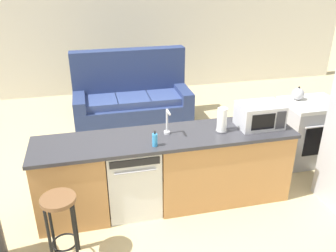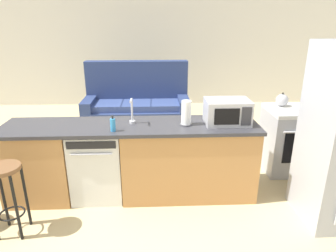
# 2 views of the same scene
# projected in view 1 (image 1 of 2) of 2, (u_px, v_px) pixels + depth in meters

# --- Properties ---
(ground_plane) EXTENTS (24.00, 24.00, 0.00)m
(ground_plane) POSITION_uv_depth(u_px,v_px,m) (154.00, 204.00, 4.29)
(ground_plane) COLOR tan
(wall_back) EXTENTS (10.00, 0.06, 2.60)m
(wall_back) POSITION_uv_depth(u_px,v_px,m) (129.00, 31.00, 7.50)
(wall_back) COLOR silver
(wall_back) RESTS_ON ground_plane
(kitchen_counter) EXTENTS (2.94, 0.66, 0.90)m
(kitchen_counter) POSITION_uv_depth(u_px,v_px,m) (174.00, 172.00, 4.16)
(kitchen_counter) COLOR #B77F47
(kitchen_counter) RESTS_ON ground_plane
(dishwasher) EXTENTS (0.58, 0.61, 0.84)m
(dishwasher) POSITION_uv_depth(u_px,v_px,m) (132.00, 177.00, 4.06)
(dishwasher) COLOR silver
(dishwasher) RESTS_ON ground_plane
(stove_range) EXTENTS (0.76, 0.68, 0.90)m
(stove_range) POSITION_uv_depth(u_px,v_px,m) (308.00, 131.00, 5.07)
(stove_range) COLOR #A8AAB2
(stove_range) RESTS_ON ground_plane
(microwave) EXTENTS (0.50, 0.37, 0.28)m
(microwave) POSITION_uv_depth(u_px,v_px,m) (260.00, 115.00, 4.11)
(microwave) COLOR #B7B7BC
(microwave) RESTS_ON kitchen_counter
(sink_faucet) EXTENTS (0.07, 0.18, 0.30)m
(sink_faucet) POSITION_uv_depth(u_px,v_px,m) (167.00, 124.00, 3.92)
(sink_faucet) COLOR silver
(sink_faucet) RESTS_ON kitchen_counter
(paper_towel_roll) EXTENTS (0.14, 0.14, 0.28)m
(paper_towel_roll) POSITION_uv_depth(u_px,v_px,m) (222.00, 120.00, 3.98)
(paper_towel_roll) COLOR #4C4C51
(paper_towel_roll) RESTS_ON kitchen_counter
(soap_bottle) EXTENTS (0.06, 0.06, 0.18)m
(soap_bottle) POSITION_uv_depth(u_px,v_px,m) (155.00, 140.00, 3.69)
(soap_bottle) COLOR #338CCC
(soap_bottle) RESTS_ON kitchen_counter
(kettle) EXTENTS (0.21, 0.17, 0.19)m
(kettle) POSITION_uv_depth(u_px,v_px,m) (298.00, 94.00, 4.92)
(kettle) COLOR #B2B2B7
(kettle) RESTS_ON stove_range
(bar_stool) EXTENTS (0.32, 0.32, 0.74)m
(bar_stool) POSITION_uv_depth(u_px,v_px,m) (61.00, 216.00, 3.26)
(bar_stool) COLOR brown
(bar_stool) RESTS_ON ground_plane
(couch) EXTENTS (2.00, 0.91, 1.27)m
(couch) POSITION_uv_depth(u_px,v_px,m) (132.00, 101.00, 6.32)
(couch) COLOR navy
(couch) RESTS_ON ground_plane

